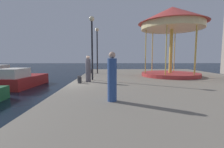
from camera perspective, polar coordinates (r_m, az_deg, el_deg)
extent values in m
plane|color=black|center=(10.70, -14.55, -7.29)|extent=(120.00, 120.00, 0.00)
cube|color=gray|center=(11.17, 21.56, -4.86)|extent=(13.52, 24.05, 0.80)
cube|color=maroon|center=(15.28, -29.31, -2.26)|extent=(2.51, 4.78, 0.87)
cube|color=beige|center=(14.30, -31.82, 0.29)|extent=(1.67, 2.15, 0.71)
cube|color=#4C6070|center=(15.13, -29.64, 1.21)|extent=(1.31, 0.20, 0.32)
cube|color=gold|center=(20.19, -35.47, -0.78)|extent=(2.05, 4.14, 0.89)
cube|color=#4C6070|center=(20.75, -34.35, 2.17)|extent=(1.15, 0.14, 0.35)
cylinder|color=#B23333|center=(14.72, 20.17, -0.14)|extent=(4.87, 4.87, 0.30)
cylinder|color=gold|center=(14.66, 20.45, 7.62)|extent=(0.28, 0.28, 3.68)
cylinder|color=#F2E099|center=(14.89, 20.75, 15.68)|extent=(5.10, 5.10, 0.50)
cone|color=#C63D38|center=(15.08, 20.88, 19.20)|extent=(5.67, 5.67, 1.38)
cylinder|color=gold|center=(15.59, 28.00, 7.18)|extent=(0.08, 0.08, 3.68)
cylinder|color=gold|center=(16.82, 21.57, 7.31)|extent=(0.08, 0.08, 3.68)
cylinder|color=gold|center=(16.12, 14.32, 7.62)|extent=(0.08, 0.08, 3.68)
cylinder|color=gold|center=(14.02, 12.02, 7.96)|extent=(0.08, 0.08, 3.68)
cylinder|color=gold|center=(12.51, 18.93, 8.03)|extent=(0.08, 0.08, 3.68)
cylinder|color=gold|center=(13.41, 27.82, 7.51)|extent=(0.08, 0.08, 3.68)
cylinder|color=black|center=(11.40, -7.17, 8.14)|extent=(0.12, 0.12, 4.12)
sphere|color=#F9E5B2|center=(11.71, -7.32, 19.17)|extent=(0.36, 0.36, 0.36)
cylinder|color=black|center=(16.19, -5.34, 7.64)|extent=(0.12, 0.12, 4.22)
sphere|color=#F9E5B2|center=(16.42, -5.42, 15.65)|extent=(0.36, 0.36, 0.36)
cylinder|color=#2D2D33|center=(16.66, -7.62, 1.00)|extent=(0.24, 0.24, 0.40)
cylinder|color=#2D2D33|center=(10.22, -11.57, -2.13)|extent=(0.24, 0.24, 0.40)
cylinder|color=#2D2D33|center=(10.94, -11.76, -1.61)|extent=(0.24, 0.24, 0.40)
cylinder|color=#514C56|center=(10.63, -8.58, 1.25)|extent=(0.34, 0.34, 1.51)
sphere|color=tan|center=(10.60, -8.66, 5.97)|extent=(0.24, 0.24, 0.24)
cylinder|color=#2D4C8C|center=(5.80, 0.04, -2.17)|extent=(0.34, 0.34, 1.58)
sphere|color=tan|center=(5.75, 0.04, 6.85)|extent=(0.24, 0.24, 0.24)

